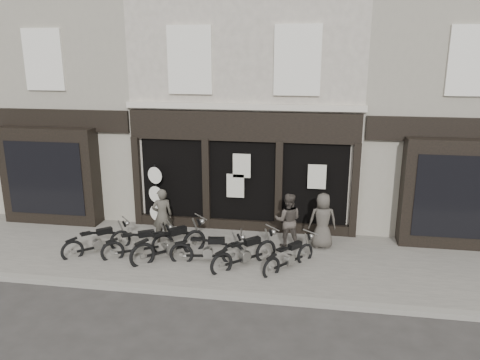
% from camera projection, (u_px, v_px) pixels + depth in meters
% --- Properties ---
extents(ground_plane, '(90.00, 90.00, 0.00)m').
position_uv_depth(ground_plane, '(225.00, 273.00, 12.31)').
color(ground_plane, '#2D2B28').
rests_on(ground_plane, ground).
extents(pavement, '(30.00, 4.20, 0.12)m').
position_uv_depth(pavement, '(231.00, 257.00, 13.15)').
color(pavement, '#615C55').
rests_on(pavement, ground_plane).
extents(kerb, '(30.00, 0.25, 0.13)m').
position_uv_depth(kerb, '(215.00, 295.00, 11.11)').
color(kerb, gray).
rests_on(kerb, ground_plane).
extents(central_building, '(7.30, 6.22, 8.34)m').
position_uv_depth(central_building, '(256.00, 96.00, 16.90)').
color(central_building, '#BDB4A2').
rests_on(central_building, ground).
extents(neighbour_left, '(5.60, 6.73, 8.34)m').
position_uv_depth(neighbour_left, '(91.00, 95.00, 17.85)').
color(neighbour_left, gray).
rests_on(neighbour_left, ground).
extents(neighbour_right, '(5.60, 6.73, 8.34)m').
position_uv_depth(neighbour_right, '(441.00, 101.00, 15.86)').
color(neighbour_right, gray).
rests_on(neighbour_right, ground).
extents(motorcycle_0, '(1.62, 1.53, 0.96)m').
position_uv_depth(motorcycle_0, '(98.00, 243.00, 13.27)').
color(motorcycle_0, black).
rests_on(motorcycle_0, ground).
extents(motorcycle_1, '(1.84, 1.28, 0.98)m').
position_uv_depth(motorcycle_1, '(139.00, 246.00, 13.08)').
color(motorcycle_1, black).
rests_on(motorcycle_1, ground).
extents(motorcycle_2, '(1.84, 1.83, 1.12)m').
position_uv_depth(motorcycle_2, '(170.00, 246.00, 12.95)').
color(motorcycle_2, black).
rests_on(motorcycle_2, ground).
extents(motorcycle_3, '(2.06, 0.61, 0.99)m').
position_uv_depth(motorcycle_3, '(208.00, 252.00, 12.67)').
color(motorcycle_3, black).
rests_on(motorcycle_3, ground).
extents(motorcycle_4, '(1.69, 1.64, 1.01)m').
position_uv_depth(motorcycle_4, '(245.00, 255.00, 12.45)').
color(motorcycle_4, black).
rests_on(motorcycle_4, ground).
extents(motorcycle_5, '(1.38, 1.61, 0.92)m').
position_uv_depth(motorcycle_5, '(289.00, 259.00, 12.34)').
color(motorcycle_5, black).
rests_on(motorcycle_5, ground).
extents(man_left, '(0.71, 0.61, 1.65)m').
position_uv_depth(man_left, '(162.00, 216.00, 13.88)').
color(man_left, '#423F36').
rests_on(man_left, pavement).
extents(man_centre, '(0.80, 0.64, 1.62)m').
position_uv_depth(man_centre, '(288.00, 220.00, 13.53)').
color(man_centre, '#413A34').
rests_on(man_centre, pavement).
extents(man_right, '(0.86, 0.61, 1.64)m').
position_uv_depth(man_right, '(323.00, 221.00, 13.47)').
color(man_right, '#423E37').
rests_on(man_right, pavement).
extents(advert_sign_post, '(0.52, 0.35, 2.22)m').
position_uv_depth(advert_sign_post, '(156.00, 199.00, 14.93)').
color(advert_sign_post, black).
rests_on(advert_sign_post, ground).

